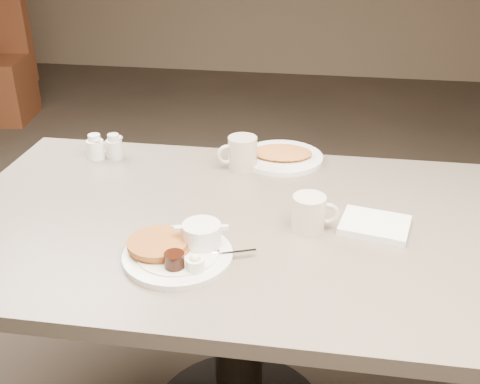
# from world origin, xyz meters

# --- Properties ---
(diner_table) EXTENTS (1.50, 0.90, 0.75)m
(diner_table) POSITION_xyz_m (0.00, 0.00, 0.58)
(diner_table) COLOR slate
(diner_table) RESTS_ON ground
(main_plate) EXTENTS (0.33, 0.30, 0.07)m
(main_plate) POSITION_xyz_m (-0.11, -0.19, 0.77)
(main_plate) COLOR white
(main_plate) RESTS_ON diner_table
(coffee_mug_near) EXTENTS (0.12, 0.09, 0.09)m
(coffee_mug_near) POSITION_xyz_m (0.18, -0.02, 0.80)
(coffee_mug_near) COLOR beige
(coffee_mug_near) RESTS_ON diner_table
(napkin) EXTENTS (0.19, 0.16, 0.02)m
(napkin) POSITION_xyz_m (0.34, 0.01, 0.76)
(napkin) COLOR white
(napkin) RESTS_ON diner_table
(coffee_mug_far) EXTENTS (0.13, 0.12, 0.10)m
(coffee_mug_far) POSITION_xyz_m (-0.04, 0.31, 0.80)
(coffee_mug_far) COLOR beige
(coffee_mug_far) RESTS_ON diner_table
(creamer_left) EXTENTS (0.07, 0.06, 0.08)m
(creamer_left) POSITION_xyz_m (-0.45, 0.32, 0.79)
(creamer_left) COLOR silver
(creamer_left) RESTS_ON diner_table
(creamer_right) EXTENTS (0.07, 0.07, 0.08)m
(creamer_right) POSITION_xyz_m (-0.51, 0.31, 0.79)
(creamer_right) COLOR white
(creamer_right) RESTS_ON diner_table
(hash_plate) EXTENTS (0.27, 0.27, 0.04)m
(hash_plate) POSITION_xyz_m (0.08, 0.39, 0.76)
(hash_plate) COLOR white
(hash_plate) RESTS_ON diner_table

